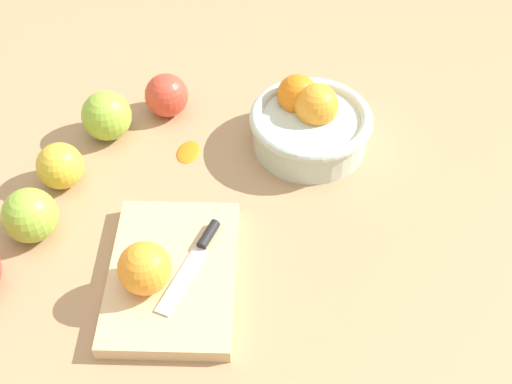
{
  "coord_description": "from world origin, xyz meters",
  "views": [
    {
      "loc": [
        0.58,
        0.28,
        0.74
      ],
      "look_at": [
        -0.03,
        0.11,
        0.04
      ],
      "focal_mm": 47.16,
      "sensor_mm": 36.0,
      "label": 1
    }
  ],
  "objects_px": {
    "apple_front_left": "(107,116)",
    "apple_front_left_2": "(166,95)",
    "apple_front_right_2": "(30,215)",
    "knife": "(197,254)",
    "orange_on_board": "(145,268)",
    "cutting_board": "(173,275)",
    "bowl": "(310,123)",
    "apple_front_center": "(60,166)"
  },
  "relations": [
    {
      "from": "bowl",
      "to": "apple_front_left",
      "type": "height_order",
      "value": "bowl"
    },
    {
      "from": "bowl",
      "to": "apple_front_center",
      "type": "xyz_separation_m",
      "value": [
        0.18,
        -0.34,
        -0.01
      ]
    },
    {
      "from": "bowl",
      "to": "apple_front_right_2",
      "type": "height_order",
      "value": "bowl"
    },
    {
      "from": "bowl",
      "to": "orange_on_board",
      "type": "bearing_deg",
      "value": -22.32
    },
    {
      "from": "apple_front_left",
      "to": "apple_front_left_2",
      "type": "relative_size",
      "value": 1.11
    },
    {
      "from": "apple_front_left",
      "to": "apple_front_center",
      "type": "distance_m",
      "value": 0.12
    },
    {
      "from": "apple_front_center",
      "to": "knife",
      "type": "bearing_deg",
      "value": 69.11
    },
    {
      "from": "cutting_board",
      "to": "apple_front_left",
      "type": "bearing_deg",
      "value": -140.83
    },
    {
      "from": "orange_on_board",
      "to": "apple_front_center",
      "type": "xyz_separation_m",
      "value": [
        -0.15,
        -0.2,
        -0.02
      ]
    },
    {
      "from": "apple_front_left",
      "to": "apple_front_center",
      "type": "xyz_separation_m",
      "value": [
        0.12,
        -0.02,
        -0.0
      ]
    },
    {
      "from": "orange_on_board",
      "to": "apple_front_left",
      "type": "bearing_deg",
      "value": -147.13
    },
    {
      "from": "cutting_board",
      "to": "apple_front_right_2",
      "type": "height_order",
      "value": "apple_front_right_2"
    },
    {
      "from": "knife",
      "to": "apple_front_right_2",
      "type": "distance_m",
      "value": 0.24
    },
    {
      "from": "apple_front_left",
      "to": "apple_front_right_2",
      "type": "xyz_separation_m",
      "value": [
        0.22,
        -0.02,
        -0.0
      ]
    },
    {
      "from": "orange_on_board",
      "to": "apple_front_left_2",
      "type": "distance_m",
      "value": 0.36
    },
    {
      "from": "apple_front_left_2",
      "to": "apple_front_center",
      "type": "bearing_deg",
      "value": -26.1
    },
    {
      "from": "cutting_board",
      "to": "orange_on_board",
      "type": "height_order",
      "value": "orange_on_board"
    },
    {
      "from": "knife",
      "to": "apple_front_right_2",
      "type": "bearing_deg",
      "value": -88.26
    },
    {
      "from": "knife",
      "to": "apple_front_left_2",
      "type": "height_order",
      "value": "apple_front_left_2"
    },
    {
      "from": "orange_on_board",
      "to": "apple_front_left_2",
      "type": "bearing_deg",
      "value": -163.42
    },
    {
      "from": "knife",
      "to": "apple_front_left",
      "type": "relative_size",
      "value": 1.98
    },
    {
      "from": "apple_front_center",
      "to": "cutting_board",
      "type": "bearing_deg",
      "value": 60.43
    },
    {
      "from": "bowl",
      "to": "apple_front_left",
      "type": "distance_m",
      "value": 0.32
    },
    {
      "from": "cutting_board",
      "to": "apple_front_right_2",
      "type": "xyz_separation_m",
      "value": [
        -0.02,
        -0.21,
        0.03
      ]
    },
    {
      "from": "apple_front_left",
      "to": "apple_front_right_2",
      "type": "distance_m",
      "value": 0.22
    },
    {
      "from": "apple_front_left",
      "to": "apple_front_left_2",
      "type": "height_order",
      "value": "apple_front_left"
    },
    {
      "from": "bowl",
      "to": "apple_front_left_2",
      "type": "relative_size",
      "value": 2.67
    },
    {
      "from": "bowl",
      "to": "knife",
      "type": "height_order",
      "value": "bowl"
    },
    {
      "from": "bowl",
      "to": "orange_on_board",
      "type": "distance_m",
      "value": 0.36
    },
    {
      "from": "cutting_board",
      "to": "orange_on_board",
      "type": "distance_m",
      "value": 0.06
    },
    {
      "from": "apple_front_left_2",
      "to": "apple_front_left",
      "type": "bearing_deg",
      "value": -43.03
    },
    {
      "from": "bowl",
      "to": "orange_on_board",
      "type": "relative_size",
      "value": 2.79
    },
    {
      "from": "knife",
      "to": "apple_front_left_2",
      "type": "distance_m",
      "value": 0.32
    },
    {
      "from": "bowl",
      "to": "cutting_board",
      "type": "height_order",
      "value": "bowl"
    },
    {
      "from": "orange_on_board",
      "to": "apple_front_left",
      "type": "xyz_separation_m",
      "value": [
        -0.27,
        -0.17,
        -0.02
      ]
    },
    {
      "from": "orange_on_board",
      "to": "apple_front_right_2",
      "type": "xyz_separation_m",
      "value": [
        -0.05,
        -0.19,
        -0.02
      ]
    },
    {
      "from": "knife",
      "to": "apple_front_right_2",
      "type": "height_order",
      "value": "apple_front_right_2"
    },
    {
      "from": "apple_front_left_2",
      "to": "orange_on_board",
      "type": "bearing_deg",
      "value": 16.58
    },
    {
      "from": "apple_front_right_2",
      "to": "apple_front_left",
      "type": "bearing_deg",
      "value": 175.39
    },
    {
      "from": "apple_front_center",
      "to": "apple_front_right_2",
      "type": "xyz_separation_m",
      "value": [
        0.1,
        0.01,
        0.0
      ]
    },
    {
      "from": "orange_on_board",
      "to": "apple_front_left",
      "type": "relative_size",
      "value": 0.87
    },
    {
      "from": "cutting_board",
      "to": "apple_front_left_2",
      "type": "xyz_separation_m",
      "value": [
        -0.32,
        -0.13,
        0.02
      ]
    }
  ]
}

